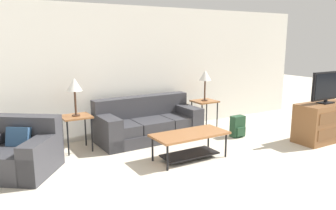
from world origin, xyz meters
TOP-DOWN VIEW (x-y plane):
  - wall_back at (0.00, 4.57)m, footprint 8.89×0.06m
  - couch at (-0.06, 4.01)m, footprint 2.05×0.92m
  - armchair at (-2.50, 3.51)m, footprint 1.42×1.39m
  - coffee_table at (0.01, 2.66)m, footprint 1.26×0.59m
  - side_table_left at (-1.46, 4.03)m, footprint 0.49×0.46m
  - side_table_right at (1.34, 4.03)m, footprint 0.49×0.46m
  - table_lamp_left at (-1.46, 4.03)m, footprint 0.26×0.26m
  - table_lamp_right at (1.34, 4.03)m, footprint 0.26×0.26m
  - tv_console at (2.80, 2.16)m, footprint 1.21×0.54m
  - television at (2.80, 2.16)m, footprint 0.83×0.20m
  - backpack at (1.55, 3.20)m, footprint 0.28×0.24m

SIDE VIEW (x-z plane):
  - backpack at x=1.55m, z-range -0.01..0.42m
  - armchair at x=-2.50m, z-range -0.11..0.69m
  - couch at x=-0.06m, z-range -0.11..0.71m
  - coffee_table at x=0.01m, z-range 0.11..0.55m
  - tv_console at x=2.80m, z-range 0.00..0.74m
  - side_table_left at x=-1.46m, z-range 0.24..0.87m
  - side_table_right at x=1.34m, z-range 0.24..0.87m
  - television at x=2.80m, z-range 0.76..1.37m
  - table_lamp_left at x=-1.46m, z-range 0.83..1.49m
  - table_lamp_right at x=1.34m, z-range 0.83..1.49m
  - wall_back at x=0.00m, z-range 0.00..2.60m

